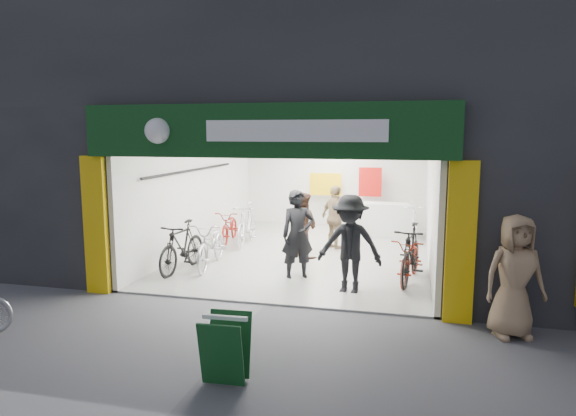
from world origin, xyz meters
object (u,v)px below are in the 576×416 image
at_px(bike_right_front, 411,254).
at_px(pedestrian_near, 515,276).
at_px(bike_left_front, 212,244).
at_px(sandwich_board, 225,348).

relative_size(bike_right_front, pedestrian_near, 1.06).
xyz_separation_m(bike_left_front, sandwich_board, (2.21, -5.01, -0.08)).
bearing_deg(bike_left_front, pedestrian_near, -31.06).
bearing_deg(pedestrian_near, bike_left_front, 139.41).
relative_size(pedestrian_near, sandwich_board, 2.24).
distance_m(bike_right_front, sandwich_board, 5.37).
bearing_deg(bike_right_front, sandwich_board, -105.01).
height_order(bike_left_front, pedestrian_near, pedestrian_near).
height_order(bike_left_front, sandwich_board, bike_left_front).
bearing_deg(sandwich_board, bike_left_front, 110.99).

